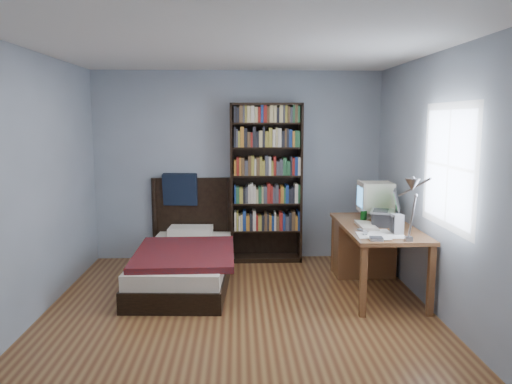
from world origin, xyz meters
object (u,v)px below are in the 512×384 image
at_px(speaker, 397,224).
at_px(bookshelf, 266,183).
at_px(crt_monitor, 375,197).
at_px(desk_lamp, 412,191).
at_px(desk, 366,244).
at_px(laptop, 384,216).
at_px(soda_can, 364,216).
at_px(bed, 186,259).
at_px(keyboard, 366,226).

relative_size(speaker, bookshelf, 0.10).
distance_m(crt_monitor, desk_lamp, 1.56).
bearing_deg(desk, laptop, -80.96).
bearing_deg(soda_can, speaker, -73.29).
bearing_deg(soda_can, desk, 65.64).
height_order(speaker, bookshelf, bookshelf).
height_order(desk_lamp, bed, desk_lamp).
bearing_deg(desk_lamp, desk, 88.94).
distance_m(laptop, keyboard, 0.24).
height_order(desk_lamp, soda_can, desk_lamp).
relative_size(desk_lamp, soda_can, 5.14).
bearing_deg(desk, keyboard, -105.61).
relative_size(desk_lamp, bed, 0.31).
height_order(laptop, desk_lamp, desk_lamp).
bearing_deg(soda_can, keyboard, -98.16).
height_order(desk, laptop, laptop).
bearing_deg(desk, bed, 179.72).
xyz_separation_m(crt_monitor, laptop, (-0.01, -0.43, -0.13)).
bearing_deg(desk, soda_can, -114.36).
distance_m(desk, bed, 2.13).
distance_m(laptop, speaker, 0.40).
bearing_deg(crt_monitor, keyboard, -113.70).
xyz_separation_m(crt_monitor, bookshelf, (-1.22, 0.81, 0.07)).
relative_size(laptop, bookshelf, 0.20).
height_order(crt_monitor, keyboard, crt_monitor).
bearing_deg(soda_can, laptop, -50.90).
bearing_deg(bed, soda_can, -6.55).
bearing_deg(laptop, keyboard, -160.17).
xyz_separation_m(soda_can, bed, (-2.02, 0.23, -0.54)).
distance_m(soda_can, bed, 2.10).
distance_m(keyboard, bookshelf, 1.68).
bearing_deg(desk_lamp, keyboard, 96.30).
bearing_deg(crt_monitor, bed, 179.78).
bearing_deg(bed, desk_lamp, -36.28).
bearing_deg(keyboard, desk_lamp, -82.50).
bearing_deg(keyboard, soda_can, 83.04).
xyz_separation_m(keyboard, soda_can, (0.04, 0.28, 0.05)).
relative_size(crt_monitor, laptop, 1.04).
height_order(laptop, keyboard, laptop).
bearing_deg(laptop, bookshelf, 134.14).
relative_size(desk, crt_monitor, 3.64).
bearing_deg(bookshelf, bed, -140.74).
distance_m(desk, bookshelf, 1.53).
bearing_deg(crt_monitor, soda_can, -129.10).
xyz_separation_m(keyboard, bed, (-1.98, 0.51, -0.49)).
bearing_deg(laptop, desk_lamp, -95.03).
bearing_deg(keyboard, crt_monitor, 67.51).
bearing_deg(bookshelf, soda_can, -44.95).
height_order(crt_monitor, desk_lamp, desk_lamp).
bearing_deg(soda_can, bookshelf, 135.05).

